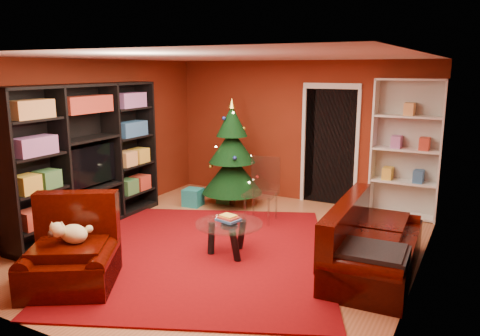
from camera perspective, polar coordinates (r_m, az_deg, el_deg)
The scene contains 18 objects.
floor at distance 6.70m, azimuth -1.63°, elevation -9.67°, with size 5.00×5.50×0.05m, color #AC633C.
ceiling at distance 6.23m, azimuth -1.78°, elevation 13.62°, with size 5.00×5.50×0.05m, color silver.
wall_back at distance 8.82m, azimuth 7.28°, elevation 4.44°, with size 5.00×0.05×2.60m, color maroon.
wall_left at distance 7.88m, azimuth -17.90°, elevation 3.04°, with size 0.05×5.50×2.60m, color maroon.
wall_right at distance 5.56m, azimuth 21.57°, elevation -0.79°, with size 0.05×5.50×2.60m, color maroon.
doorway at distance 8.62m, azimuth 10.86°, elevation 2.47°, with size 1.06×0.60×2.16m, color black, non-canonical shape.
rug at distance 6.44m, azimuth -4.38°, elevation -10.29°, with size 3.26×3.81×0.02m, color maroon.
media_unit at distance 7.52m, azimuth -18.13°, elevation 1.19°, with size 0.45×2.91×2.23m, color black, non-canonical shape.
christmas_tree at distance 8.39m, azimuth -0.98°, elevation 1.71°, with size 1.10×1.10×1.96m, color black, non-canonical shape.
gift_box_teal at distance 8.55m, azimuth -5.75°, elevation -3.58°, with size 0.32×0.32×0.32m, color teal.
gift_box_green at distance 8.72m, azimuth -1.77°, elevation -3.37°, with size 0.27×0.27×0.27m, color #2D6F2C.
gift_box_red at distance 9.32m, azimuth 0.43°, elevation -2.57°, with size 0.20×0.20×0.20m, color maroon.
white_bookshelf at distance 8.16m, azimuth 19.63°, elevation 2.13°, with size 1.09×0.39×2.36m, color white, non-canonical shape.
armchair at distance 5.71m, azimuth -20.05°, elevation -9.66°, with size 1.06×1.06×0.83m, color black, non-canonical shape.
dog at distance 5.67m, azimuth -19.57°, elevation -7.59°, with size 0.40×0.30×0.27m, color #F4E7A8, non-canonical shape.
sofa at distance 5.97m, azimuth 16.19°, elevation -8.20°, with size 2.04×0.92×0.88m, color black, non-canonical shape.
coffee_table at distance 6.29m, azimuth -1.32°, elevation -8.62°, with size 0.89×0.89×0.56m, color gray, non-canonical shape.
acrylic_chair at distance 7.54m, azimuth 2.56°, elevation -3.17°, with size 0.49×0.53×0.95m, color #66605B, non-canonical shape.
Camera 1 is at (3.08, -5.41, 2.46)m, focal length 35.00 mm.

